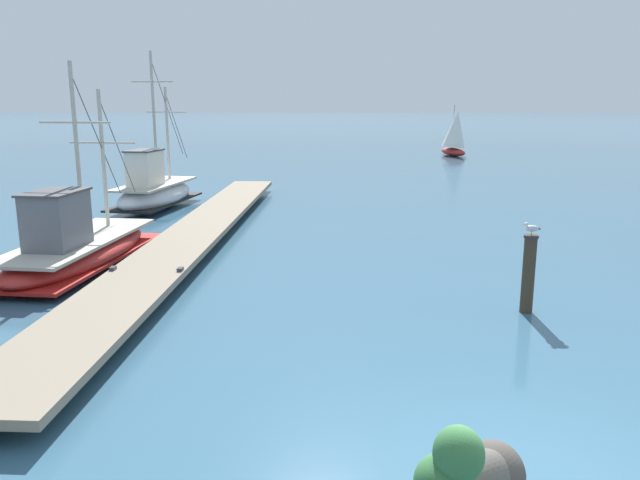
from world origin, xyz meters
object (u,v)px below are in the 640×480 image
(mooring_piling, at_px, (529,272))
(perched_seagull, at_px, (532,228))
(fishing_boat_0, at_px, (154,191))
(distant_sailboat, at_px, (455,134))
(fishing_boat_2, at_px, (76,246))

(mooring_piling, distance_m, perched_seagull, 0.94)
(fishing_boat_0, relative_size, distant_sailboat, 1.58)
(mooring_piling, bearing_deg, fishing_boat_2, 163.68)
(fishing_boat_2, xyz_separation_m, distant_sailboat, (15.73, 33.94, 1.15))
(perched_seagull, distance_m, distant_sailboat, 37.44)
(fishing_boat_0, height_order, mooring_piling, fishing_boat_0)
(mooring_piling, relative_size, perched_seagull, 4.35)
(fishing_boat_2, bearing_deg, perched_seagull, -16.32)
(fishing_boat_2, xyz_separation_m, mooring_piling, (10.88, -3.19, 0.29))
(distant_sailboat, bearing_deg, fishing_boat_2, -114.86)
(fishing_boat_2, bearing_deg, distant_sailboat, 65.14)
(mooring_piling, bearing_deg, perched_seagull, -6.02)
(perched_seagull, height_order, distant_sailboat, distant_sailboat)
(fishing_boat_0, xyz_separation_m, fishing_boat_2, (0.60, -9.03, -0.15))
(fishing_boat_0, distance_m, fishing_boat_2, 9.06)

